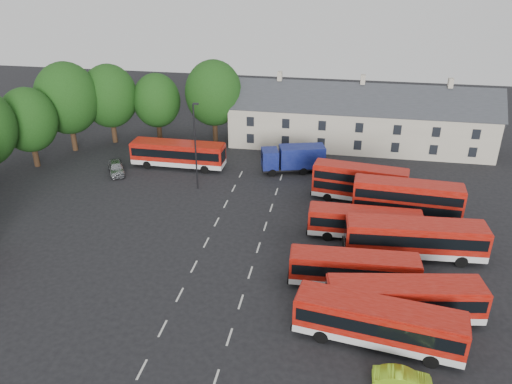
% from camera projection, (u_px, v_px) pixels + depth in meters
% --- Properties ---
extents(ground, '(140.00, 140.00, 0.00)m').
position_uv_depth(ground, '(200.00, 254.00, 45.19)').
color(ground, black).
rests_on(ground, ground).
extents(lane_markings, '(5.15, 33.80, 0.01)m').
position_uv_depth(lane_markings, '(232.00, 245.00, 46.56)').
color(lane_markings, beige).
rests_on(lane_markings, ground).
extents(treeline, '(29.92, 32.59, 12.01)m').
position_uv_depth(treeline, '(81.00, 110.00, 62.65)').
color(treeline, black).
rests_on(treeline, ground).
extents(terrace_houses, '(35.70, 7.13, 10.06)m').
position_uv_depth(terrace_houses, '(359.00, 120.00, 67.78)').
color(terrace_houses, beige).
rests_on(terrace_houses, ground).
extents(bus_row_a, '(11.74, 4.22, 3.25)m').
position_uv_depth(bus_row_a, '(378.00, 321.00, 34.21)').
color(bus_row_a, silver).
rests_on(bus_row_a, ground).
extents(bus_row_b, '(11.67, 4.43, 3.22)m').
position_uv_depth(bus_row_b, '(405.00, 298.00, 36.48)').
color(bus_row_b, silver).
rests_on(bus_row_b, ground).
extents(bus_row_c, '(10.44, 2.87, 2.92)m').
position_uv_depth(bus_row_c, '(354.00, 268.00, 40.24)').
color(bus_row_c, silver).
rests_on(bus_row_c, ground).
extents(bus_row_d, '(12.31, 3.61, 3.44)m').
position_uv_depth(bus_row_d, '(415.00, 237.00, 43.97)').
color(bus_row_d, silver).
rests_on(bus_row_d, ground).
extents(bus_row_e, '(10.49, 2.48, 2.96)m').
position_uv_depth(bus_row_e, '(364.00, 222.00, 46.96)').
color(bus_row_e, silver).
rests_on(bus_row_e, ground).
extents(bus_dd_south, '(10.68, 3.07, 4.33)m').
position_uv_depth(bus_dd_south, '(407.00, 200.00, 49.56)').
color(bus_dd_south, silver).
rests_on(bus_dd_south, ground).
extents(bus_dd_north, '(10.17, 3.61, 4.08)m').
position_uv_depth(bus_dd_north, '(360.00, 182.00, 53.69)').
color(bus_dd_north, silver).
rests_on(bus_dd_north, ground).
extents(bus_north, '(11.71, 2.83, 3.30)m').
position_uv_depth(bus_north, '(178.00, 153.00, 62.22)').
color(bus_north, silver).
rests_on(bus_north, ground).
extents(box_truck, '(7.99, 4.39, 3.34)m').
position_uv_depth(box_truck, '(294.00, 158.00, 60.97)').
color(box_truck, black).
rests_on(box_truck, ground).
extents(silver_car, '(3.72, 4.74, 1.51)m').
position_uv_depth(silver_car, '(116.00, 168.00, 61.05)').
color(silver_car, '#96999D').
rests_on(silver_car, ground).
extents(lime_car, '(3.72, 1.32, 1.22)m').
position_uv_depth(lime_car, '(402.00, 379.00, 31.29)').
color(lime_car, '#92D120').
rests_on(lime_car, ground).
extents(lamppost, '(0.70, 0.32, 10.12)m').
position_uv_depth(lamppost, '(195.00, 145.00, 55.15)').
color(lamppost, black).
rests_on(lamppost, ground).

